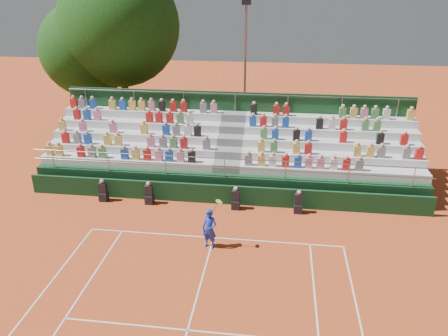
# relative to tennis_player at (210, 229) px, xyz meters

# --- Properties ---
(ground) EXTENTS (90.00, 90.00, 0.00)m
(ground) POSITION_rel_tennis_player_xyz_m (0.05, 0.71, -0.87)
(ground) COLOR #C24A20
(ground) RESTS_ON ground
(courtside_wall) EXTENTS (20.00, 0.15, 1.00)m
(courtside_wall) POSITION_rel_tennis_player_xyz_m (0.05, 3.91, -0.37)
(courtside_wall) COLOR #0D3219
(courtside_wall) RESTS_ON ground
(line_officials) EXTENTS (10.09, 0.40, 1.19)m
(line_officials) POSITION_rel_tennis_player_xyz_m (-1.28, 3.46, -0.39)
(line_officials) COLOR black
(line_officials) RESTS_ON ground
(grandstand) EXTENTS (20.00, 5.20, 4.40)m
(grandstand) POSITION_rel_tennis_player_xyz_m (0.04, 7.14, 0.22)
(grandstand) COLOR #0D3219
(grandstand) RESTS_ON ground
(tennis_player) EXTENTS (0.89, 0.57, 2.22)m
(tennis_player) POSITION_rel_tennis_player_xyz_m (0.00, 0.00, 0.00)
(tennis_player) COLOR #182FB6
(tennis_player) RESTS_ON ground
(tree_west) EXTENTS (6.34, 6.34, 9.17)m
(tree_west) POSITION_rel_tennis_player_xyz_m (-10.45, 13.53, 5.12)
(tree_west) COLOR #392714
(tree_west) RESTS_ON ground
(tree_east) EXTENTS (7.89, 7.89, 11.48)m
(tree_east) POSITION_rel_tennis_player_xyz_m (-8.07, 13.50, 6.66)
(tree_east) COLOR #392714
(tree_east) RESTS_ON ground
(floodlight_mast) EXTENTS (0.60, 0.25, 9.17)m
(floodlight_mast) POSITION_rel_tennis_player_xyz_m (0.16, 14.62, 4.41)
(floodlight_mast) COLOR gray
(floodlight_mast) RESTS_ON ground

